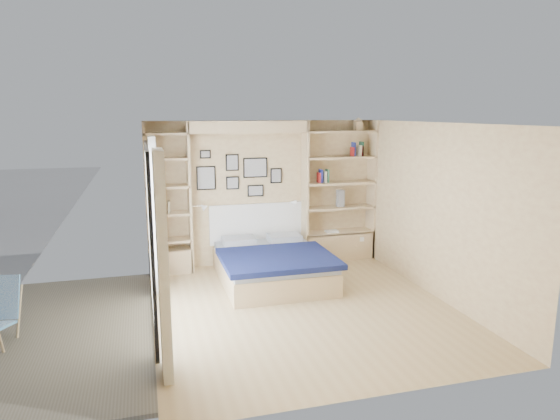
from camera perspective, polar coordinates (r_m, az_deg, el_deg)
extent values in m
plane|color=tan|center=(6.98, 2.62, -11.12)|extent=(4.50, 4.50, 0.00)
plane|color=beige|center=(8.73, -1.89, 1.97)|extent=(4.00, 0.00, 4.00)
plane|color=beige|center=(4.59, 11.57, -6.74)|extent=(4.00, 0.00, 4.00)
plane|color=beige|center=(6.29, -14.89, -2.03)|extent=(0.00, 4.50, 4.50)
plane|color=beige|center=(7.46, 17.47, -0.12)|extent=(0.00, 4.50, 4.50)
plane|color=white|center=(6.46, 2.82, 9.87)|extent=(4.50, 4.50, 0.00)
cube|color=tan|center=(8.35, -10.30, 1.37)|extent=(0.04, 0.35, 2.50)
cube|color=tan|center=(8.76, 2.84, 1.99)|extent=(0.04, 0.35, 2.50)
cube|color=tan|center=(8.39, -3.67, 9.47)|extent=(2.00, 0.35, 0.20)
cube|color=tan|center=(9.24, 10.41, 2.29)|extent=(0.04, 0.35, 2.50)
cube|color=tan|center=(8.32, -14.97, 1.14)|extent=(0.04, 0.35, 2.50)
cube|color=tan|center=(9.19, 6.64, -4.02)|extent=(1.30, 0.35, 0.50)
cube|color=tan|center=(8.57, -12.40, -5.68)|extent=(0.70, 0.35, 0.40)
cube|color=black|center=(6.14, -15.06, 6.92)|extent=(0.04, 2.08, 0.06)
cube|color=black|center=(6.66, -14.09, -12.29)|extent=(0.04, 2.08, 0.06)
cube|color=black|center=(5.34, -14.31, -6.01)|extent=(0.04, 0.06, 2.20)
cube|color=black|center=(7.31, -14.72, -1.40)|extent=(0.04, 0.06, 2.20)
cube|color=silver|center=(6.32, -14.65, -3.17)|extent=(0.01, 2.00, 2.20)
cube|color=white|center=(5.06, -13.24, -6.33)|extent=(0.10, 0.45, 2.30)
cube|color=white|center=(7.58, -14.09, -0.55)|extent=(0.10, 0.45, 2.30)
cube|color=tan|center=(9.13, 6.68, -2.50)|extent=(1.30, 0.35, 0.04)
cube|color=tan|center=(9.03, 6.74, 0.27)|extent=(1.30, 0.35, 0.04)
cube|color=tan|center=(8.96, 6.81, 3.10)|extent=(1.30, 0.35, 0.04)
cube|color=tan|center=(8.91, 6.87, 5.97)|extent=(1.30, 0.35, 0.04)
cube|color=tan|center=(8.88, 6.94, 8.86)|extent=(1.30, 0.35, 0.04)
cube|color=tan|center=(8.48, -12.50, -3.41)|extent=(0.70, 0.35, 0.04)
cube|color=tan|center=(8.38, -12.63, -0.43)|extent=(0.70, 0.35, 0.04)
cube|color=tan|center=(8.30, -12.76, 2.61)|extent=(0.70, 0.35, 0.04)
cube|color=tan|center=(8.25, -12.89, 5.71)|extent=(0.70, 0.35, 0.04)
cube|color=tan|center=(8.22, -13.01, 8.48)|extent=(0.70, 0.35, 0.04)
cube|color=tan|center=(7.96, -0.90, -6.93)|extent=(1.59, 1.99, 0.35)
cube|color=#A3A8B2|center=(7.89, -0.90, -5.38)|extent=(1.55, 1.95, 0.10)
cube|color=#111844|center=(7.56, -0.25, -5.57)|extent=(1.69, 1.39, 0.08)
cube|color=#A3A8B2|center=(8.43, -4.72, -3.56)|extent=(0.55, 0.40, 0.12)
cube|color=#A3A8B2|center=(8.61, 0.49, -3.21)|extent=(0.55, 0.40, 0.12)
cube|color=white|center=(8.78, -2.60, -1.51)|extent=(1.69, 0.04, 0.70)
cube|color=black|center=(8.49, -8.45, 3.63)|extent=(0.32, 0.02, 0.40)
cube|color=gray|center=(8.48, -8.44, 3.62)|extent=(0.28, 0.01, 0.36)
cube|color=black|center=(8.53, -5.48, 5.43)|extent=(0.22, 0.02, 0.28)
cube|color=gray|center=(8.51, -5.47, 5.42)|extent=(0.18, 0.01, 0.24)
cube|color=black|center=(8.57, -5.44, 3.10)|extent=(0.22, 0.02, 0.22)
cube|color=gray|center=(8.56, -5.43, 3.09)|extent=(0.18, 0.01, 0.18)
cube|color=black|center=(8.61, -2.84, 4.86)|extent=(0.42, 0.02, 0.34)
cube|color=gray|center=(8.60, -2.83, 4.85)|extent=(0.38, 0.01, 0.30)
cube|color=black|center=(8.67, -2.82, 2.23)|extent=(0.28, 0.02, 0.20)
cube|color=gray|center=(8.66, -2.80, 2.22)|extent=(0.24, 0.01, 0.16)
cube|color=black|center=(8.72, -0.45, 3.95)|extent=(0.20, 0.02, 0.26)
cube|color=gray|center=(8.71, -0.44, 3.94)|extent=(0.16, 0.01, 0.22)
cube|color=black|center=(8.45, -8.53, 6.33)|extent=(0.18, 0.02, 0.14)
cube|color=gray|center=(8.43, -8.52, 6.32)|extent=(0.14, 0.01, 0.10)
cylinder|color=silver|center=(8.32, -9.26, 0.45)|extent=(0.20, 0.02, 0.02)
cone|color=white|center=(8.33, -8.58, 0.35)|extent=(0.13, 0.12, 0.15)
cylinder|color=silver|center=(8.67, 2.11, 1.02)|extent=(0.20, 0.02, 0.02)
cone|color=white|center=(8.64, 1.47, 0.86)|extent=(0.13, 0.12, 0.15)
cube|color=#A51E1E|center=(8.80, 4.45, 3.70)|extent=(0.02, 0.15, 0.17)
cube|color=navy|center=(8.81, 4.66, 3.90)|extent=(0.03, 0.15, 0.23)
cube|color=#BFB28C|center=(8.83, 5.12, 3.81)|extent=(0.04, 0.15, 0.20)
cube|color=#2B6045|center=(8.85, 5.41, 3.91)|extent=(0.03, 0.15, 0.23)
cube|color=#A51E1E|center=(8.98, 8.27, 6.61)|extent=(0.02, 0.15, 0.16)
cube|color=navy|center=(8.99, 8.40, 6.89)|extent=(0.03, 0.15, 0.25)
cube|color=#BFB28C|center=(9.04, 9.03, 6.72)|extent=(0.04, 0.15, 0.19)
cube|color=#26593F|center=(9.05, 9.27, 6.92)|extent=(0.03, 0.15, 0.25)
cube|color=#A51E1E|center=(9.05, 9.25, 6.70)|extent=(0.03, 0.15, 0.19)
cube|color=navy|center=(8.35, -13.15, 0.27)|extent=(0.02, 0.15, 0.18)
cube|color=black|center=(8.35, -12.98, 0.40)|extent=(0.03, 0.15, 0.21)
cube|color=#BFB28C|center=(8.35, -12.58, 0.35)|extent=(0.03, 0.15, 0.19)
cube|color=tan|center=(9.00, 8.91, 9.44)|extent=(0.13, 0.13, 0.15)
cone|color=tan|center=(9.00, 8.94, 10.17)|extent=(0.20, 0.20, 0.08)
cube|color=slate|center=(9.00, 6.90, 1.34)|extent=(0.12, 0.12, 0.30)
cube|color=white|center=(9.01, 5.93, -2.43)|extent=(0.22, 0.16, 0.03)
cube|color=#6B614F|center=(6.86, -28.17, -12.91)|extent=(3.20, 4.00, 0.05)
cylinder|color=tan|center=(6.42, -29.34, -12.81)|extent=(0.05, 0.13, 0.38)
cylinder|color=tan|center=(6.83, -27.65, -10.36)|extent=(0.08, 0.31, 0.62)
cube|color=#286DAA|center=(6.87, -29.35, -8.69)|extent=(0.46, 0.28, 0.51)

